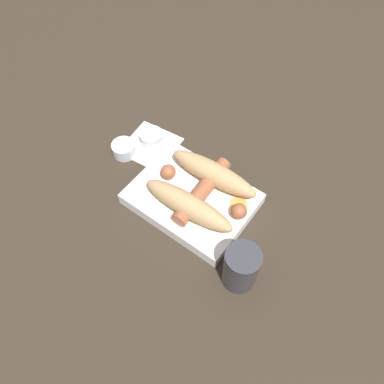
% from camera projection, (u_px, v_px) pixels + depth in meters
% --- Properties ---
extents(ground_plane, '(3.00, 3.00, 0.00)m').
position_uv_depth(ground_plane, '(192.00, 202.00, 0.75)').
color(ground_plane, '#33281E').
extents(food_tray, '(0.23, 0.17, 0.03)m').
position_uv_depth(food_tray, '(192.00, 199.00, 0.74)').
color(food_tray, silver).
rests_on(food_tray, ground_plane).
extents(bread_roll, '(0.19, 0.14, 0.05)m').
position_uv_depth(bread_roll, '(201.00, 189.00, 0.71)').
color(bread_roll, tan).
rests_on(bread_roll, food_tray).
extents(sausage, '(0.19, 0.16, 0.03)m').
position_uv_depth(sausage, '(202.00, 191.00, 0.72)').
color(sausage, '#9E5638').
rests_on(sausage, food_tray).
extents(pickled_veggies, '(0.07, 0.08, 0.00)m').
position_uv_depth(pickled_veggies, '(238.00, 193.00, 0.73)').
color(pickled_veggies, '#F99E4C').
rests_on(pickled_veggies, food_tray).
extents(napkin, '(0.12, 0.12, 0.00)m').
position_uv_depth(napkin, '(151.00, 145.00, 0.84)').
color(napkin, white).
rests_on(napkin, ground_plane).
extents(condiment_cup_near, '(0.05, 0.05, 0.03)m').
position_uv_depth(condiment_cup_near, '(151.00, 138.00, 0.83)').
color(condiment_cup_near, silver).
rests_on(condiment_cup_near, ground_plane).
extents(condiment_cup_far, '(0.05, 0.05, 0.03)m').
position_uv_depth(condiment_cup_far, '(124.00, 149.00, 0.81)').
color(condiment_cup_far, silver).
rests_on(condiment_cup_far, ground_plane).
extents(drink_glass, '(0.06, 0.06, 0.09)m').
position_uv_depth(drink_glass, '(241.00, 267.00, 0.63)').
color(drink_glass, '#333338').
rests_on(drink_glass, ground_plane).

